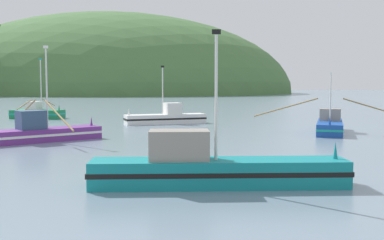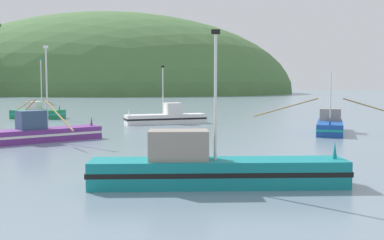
{
  "view_description": "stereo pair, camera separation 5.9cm",
  "coord_description": "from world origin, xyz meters",
  "px_view_note": "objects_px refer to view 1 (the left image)",
  "views": [
    {
      "loc": [
        4.0,
        -7.61,
        4.25
      ],
      "look_at": [
        0.33,
        28.0,
        1.4
      ],
      "focal_mm": 43.15,
      "sensor_mm": 36.0,
      "label": 1
    },
    {
      "loc": [
        4.06,
        -7.61,
        4.25
      ],
      "look_at": [
        0.33,
        28.0,
        1.4
      ],
      "focal_mm": 43.15,
      "sensor_mm": 36.0,
      "label": 2
    }
  ],
  "objects_px": {
    "fishing_boat_white": "(166,117)",
    "fishing_boat_green": "(37,113)",
    "fishing_boat_teal": "(214,169)",
    "fishing_boat_purple": "(40,132)",
    "fishing_boat_blue": "(330,125)"
  },
  "relations": [
    {
      "from": "fishing_boat_teal",
      "to": "fishing_boat_green",
      "type": "distance_m",
      "value": 41.86
    },
    {
      "from": "fishing_boat_white",
      "to": "fishing_boat_teal",
      "type": "bearing_deg",
      "value": 77.29
    },
    {
      "from": "fishing_boat_purple",
      "to": "fishing_boat_white",
      "type": "xyz_separation_m",
      "value": [
        6.87,
        15.72,
        -0.01
      ]
    },
    {
      "from": "fishing_boat_purple",
      "to": "fishing_boat_blue",
      "type": "height_order",
      "value": "fishing_boat_purple"
    },
    {
      "from": "fishing_boat_white",
      "to": "fishing_boat_blue",
      "type": "bearing_deg",
      "value": 128.85
    },
    {
      "from": "fishing_boat_purple",
      "to": "fishing_boat_green",
      "type": "relative_size",
      "value": 0.9
    },
    {
      "from": "fishing_boat_blue",
      "to": "fishing_boat_green",
      "type": "xyz_separation_m",
      "value": [
        -32.14,
        13.02,
        0.02
      ]
    },
    {
      "from": "fishing_boat_purple",
      "to": "fishing_boat_blue",
      "type": "bearing_deg",
      "value": -23.49
    },
    {
      "from": "fishing_boat_blue",
      "to": "fishing_boat_green",
      "type": "relative_size",
      "value": 1.38
    },
    {
      "from": "fishing_boat_teal",
      "to": "fishing_boat_blue",
      "type": "xyz_separation_m",
      "value": [
        8.8,
        21.74,
        -0.09
      ]
    },
    {
      "from": "fishing_boat_white",
      "to": "fishing_boat_green",
      "type": "height_order",
      "value": "fishing_boat_green"
    },
    {
      "from": "fishing_boat_white",
      "to": "fishing_boat_blue",
      "type": "relative_size",
      "value": 0.66
    },
    {
      "from": "fishing_boat_purple",
      "to": "fishing_boat_blue",
      "type": "xyz_separation_m",
      "value": [
        22.29,
        8.31,
        -0.03
      ]
    },
    {
      "from": "fishing_boat_purple",
      "to": "fishing_boat_blue",
      "type": "relative_size",
      "value": 0.65
    },
    {
      "from": "fishing_boat_white",
      "to": "fishing_boat_blue",
      "type": "xyz_separation_m",
      "value": [
        15.42,
        -7.4,
        -0.02
      ]
    }
  ]
}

